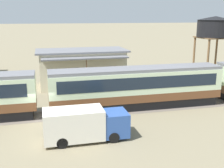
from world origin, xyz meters
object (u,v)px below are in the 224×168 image
object	(u,v)px
station_building	(82,68)
delivery_truck_blue	(84,124)
water_tower	(215,28)
passenger_train	(45,91)

from	to	relation	value
station_building	delivery_truck_blue	distance (m)	16.84
water_tower	delivery_truck_blue	distance (m)	26.04
delivery_truck_blue	station_building	bearing A→B (deg)	82.58
station_building	water_tower	world-z (taller)	water_tower
passenger_train	station_building	distance (m)	11.48
passenger_train	delivery_truck_blue	size ratio (longest dim) A/B	11.59
station_building	delivery_truck_blue	bearing A→B (deg)	-97.42
station_building	delivery_truck_blue	size ratio (longest dim) A/B	1.85
passenger_train	delivery_truck_blue	bearing A→B (deg)	-66.82
passenger_train	station_building	xyz separation A→B (m)	(4.85, 10.41, 0.14)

